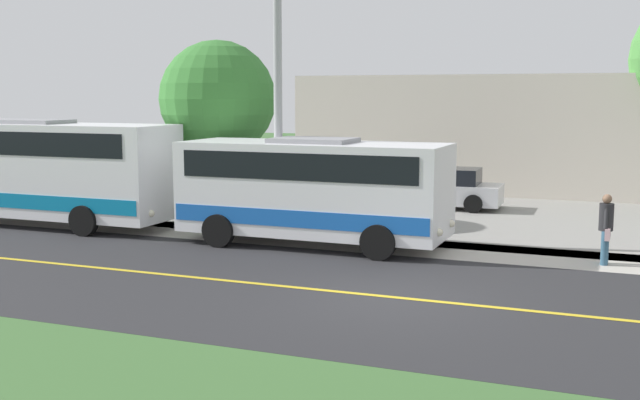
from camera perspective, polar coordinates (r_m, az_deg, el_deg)
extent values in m
plane|color=#3D6633|center=(15.95, 5.22, -7.11)|extent=(120.00, 120.00, 0.00)
cube|color=#28282B|center=(15.95, 5.22, -7.10)|extent=(8.00, 100.00, 0.01)
cube|color=#B2ADA3|center=(20.86, 9.31, -3.62)|extent=(2.40, 100.00, 0.01)
cube|color=gray|center=(27.52, 18.70, -1.17)|extent=(14.00, 36.00, 0.01)
cube|color=gold|center=(15.94, 5.22, -7.08)|extent=(0.16, 100.00, 0.00)
cube|color=white|center=(21.07, -0.47, 0.92)|extent=(2.55, 7.23, 2.45)
cube|color=blue|center=(21.16, -0.47, -0.89)|extent=(2.59, 7.09, 0.44)
cube|color=black|center=(21.00, -0.47, 2.74)|extent=(2.59, 6.51, 0.70)
cube|color=gray|center=(20.95, -0.48, 4.40)|extent=(1.53, 2.17, 0.12)
cylinder|color=black|center=(21.71, 6.30, -1.92)|extent=(0.25, 0.90, 0.90)
cylinder|color=black|center=(19.30, 4.27, -3.11)|extent=(0.25, 0.90, 0.90)
cylinder|color=black|center=(23.29, -4.39, -1.24)|extent=(0.25, 0.90, 0.90)
cylinder|color=black|center=(21.06, -7.45, -2.24)|extent=(0.25, 0.90, 0.90)
sphere|color=#F2EACC|center=(20.79, 9.59, -1.71)|extent=(0.20, 0.20, 0.20)
sphere|color=#F2EACC|center=(19.44, 8.71, -2.35)|extent=(0.20, 0.20, 0.20)
cube|color=white|center=(26.31, -20.80, 2.20)|extent=(2.38, 10.18, 2.83)
cube|color=#0C72A5|center=(26.40, -20.71, 0.33)|extent=(2.42, 9.98, 0.44)
cube|color=black|center=(26.25, -20.89, 4.08)|extent=(2.42, 9.17, 0.70)
cube|color=gray|center=(26.22, -20.96, 5.41)|extent=(1.43, 3.06, 0.12)
cylinder|color=black|center=(25.40, -13.58, -0.68)|extent=(0.25, 0.90, 0.90)
cylinder|color=black|center=(23.52, -16.93, -1.46)|extent=(0.25, 0.90, 0.90)
sphere|color=#F2EACC|center=(23.84, -10.50, -0.53)|extent=(0.20, 0.20, 0.20)
sphere|color=#F2EACC|center=(22.76, -12.26, -0.97)|extent=(0.20, 0.20, 0.20)
cylinder|color=#335972|center=(20.11, 20.15, -3.23)|extent=(0.18, 0.18, 0.83)
cylinder|color=#335972|center=(19.91, 20.13, -3.34)|extent=(0.18, 0.18, 0.83)
cylinder|color=#262628|center=(19.89, 20.24, -1.18)|extent=(0.34, 0.34, 0.66)
sphere|color=#8C664C|center=(19.83, 20.30, 0.08)|extent=(0.22, 0.22, 0.22)
cylinder|color=#262628|center=(20.06, 20.26, -1.01)|extent=(0.28, 0.10, 0.59)
cube|color=beige|center=(20.20, 20.35, -2.16)|extent=(0.20, 0.12, 0.28)
cylinder|color=#262628|center=(19.70, 20.23, -1.16)|extent=(0.28, 0.10, 0.59)
cube|color=beige|center=(19.69, 20.31, -2.40)|extent=(0.20, 0.12, 0.28)
cylinder|color=#9E9EA3|center=(21.80, -3.10, 7.75)|extent=(0.24, 0.24, 8.17)
cube|color=silver|center=(28.48, 8.74, 0.51)|extent=(1.94, 4.45, 0.70)
cube|color=black|center=(28.37, 9.16, 1.76)|extent=(1.60, 2.47, 0.57)
cylinder|color=black|center=(27.94, 5.62, -0.01)|extent=(0.24, 0.65, 0.64)
cylinder|color=black|center=(29.67, 6.49, 0.43)|extent=(0.24, 0.65, 0.64)
cylinder|color=black|center=(27.40, 11.16, -0.28)|extent=(0.24, 0.65, 0.64)
cylinder|color=black|center=(29.16, 11.71, 0.19)|extent=(0.24, 0.65, 0.64)
cylinder|color=#4C3826|center=(25.57, -7.40, 1.37)|extent=(0.36, 0.36, 2.53)
sphere|color=#387A33|center=(25.42, -7.50, 7.36)|extent=(3.74, 3.74, 3.74)
cube|color=beige|center=(36.32, 17.64, 4.80)|extent=(10.00, 21.97, 4.86)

